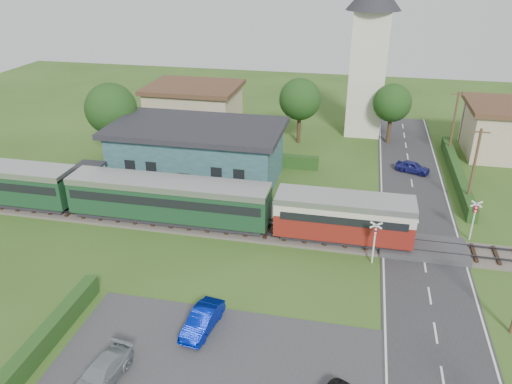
% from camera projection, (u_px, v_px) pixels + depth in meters
% --- Properties ---
extents(ground, '(120.00, 120.00, 0.00)m').
position_uv_depth(ground, '(282.00, 249.00, 36.46)').
color(ground, '#2D4C19').
extents(railway_track, '(76.00, 3.20, 0.49)m').
position_uv_depth(railway_track, '(287.00, 234.00, 38.18)').
color(railway_track, '#4C443D').
rests_on(railway_track, ground).
extents(road, '(6.00, 70.00, 0.05)m').
position_uv_depth(road, '(425.00, 265.00, 34.55)').
color(road, '#28282B').
rests_on(road, ground).
extents(car_park, '(17.00, 9.00, 0.08)m').
position_uv_depth(car_park, '(217.00, 365.00, 26.15)').
color(car_park, '#333335').
rests_on(car_park, ground).
extents(crossing_deck, '(6.20, 3.40, 0.45)m').
position_uv_depth(crossing_deck, '(423.00, 248.00, 36.22)').
color(crossing_deck, '#333335').
rests_on(crossing_deck, ground).
extents(platform, '(30.00, 3.00, 0.45)m').
position_uv_depth(platform, '(178.00, 202.00, 42.86)').
color(platform, gray).
rests_on(platform, ground).
extents(equipment_hut, '(2.30, 2.30, 2.55)m').
position_uv_depth(equipment_hut, '(90.00, 178.00, 43.73)').
color(equipment_hut, beige).
rests_on(equipment_hut, platform).
extents(station_building, '(16.00, 9.00, 5.30)m').
position_uv_depth(station_building, '(198.00, 152.00, 46.90)').
color(station_building, '#2C4550').
rests_on(station_building, ground).
extents(train, '(43.20, 2.90, 3.40)m').
position_uv_depth(train, '(131.00, 195.00, 39.69)').
color(train, '#232328').
rests_on(train, ground).
extents(church_tower, '(6.00, 6.00, 17.60)m').
position_uv_depth(church_tower, '(370.00, 46.00, 55.78)').
color(church_tower, beige).
rests_on(church_tower, ground).
extents(house_west, '(10.80, 8.80, 5.50)m').
position_uv_depth(house_west, '(194.00, 107.00, 60.16)').
color(house_west, tan).
rests_on(house_west, ground).
extents(house_east, '(8.80, 8.80, 5.50)m').
position_uv_depth(house_east, '(507.00, 129.00, 52.60)').
color(house_east, tan).
rests_on(house_east, ground).
extents(hedge_carpark, '(0.80, 9.00, 1.20)m').
position_uv_depth(hedge_carpark, '(52.00, 331.00, 27.72)').
color(hedge_carpark, '#193814').
rests_on(hedge_carpark, ground).
extents(hedge_roadside, '(0.80, 18.00, 1.20)m').
position_uv_depth(hedge_roadside, '(457.00, 173.00, 47.60)').
color(hedge_roadside, '#193814').
rests_on(hedge_roadside, ground).
extents(hedge_station, '(22.00, 0.80, 1.30)m').
position_uv_depth(hedge_station, '(212.00, 155.00, 51.75)').
color(hedge_station, '#193814').
rests_on(hedge_station, ground).
extents(tree_a, '(5.20, 5.20, 8.00)m').
position_uv_depth(tree_a, '(111.00, 109.00, 50.30)').
color(tree_a, '#332316').
rests_on(tree_a, ground).
extents(tree_b, '(4.60, 4.60, 7.34)m').
position_uv_depth(tree_b, '(300.00, 99.00, 54.95)').
color(tree_b, '#332316').
rests_on(tree_b, ground).
extents(tree_c, '(4.20, 4.20, 6.78)m').
position_uv_depth(tree_c, '(392.00, 103.00, 54.97)').
color(tree_c, '#332316').
rests_on(tree_c, ground).
extents(utility_pole_c, '(1.40, 0.22, 7.00)m').
position_uv_depth(utility_pole_c, '(474.00, 168.00, 41.01)').
color(utility_pole_c, '#473321').
rests_on(utility_pole_c, ground).
extents(utility_pole_d, '(1.40, 0.22, 7.00)m').
position_uv_depth(utility_pole_d, '(454.00, 124.00, 51.58)').
color(utility_pole_d, '#473321').
rests_on(utility_pole_d, ground).
extents(crossing_signal_near, '(0.84, 0.28, 3.28)m').
position_uv_depth(crossing_signal_near, '(375.00, 236.00, 33.96)').
color(crossing_signal_near, silver).
rests_on(crossing_signal_near, ground).
extents(crossing_signal_far, '(0.84, 0.28, 3.28)m').
position_uv_depth(crossing_signal_far, '(474.00, 214.00, 36.82)').
color(crossing_signal_far, silver).
rests_on(crossing_signal_far, ground).
extents(streetlamp_west, '(0.30, 0.30, 5.15)m').
position_uv_depth(streetlamp_west, '(122.00, 113.00, 56.98)').
color(streetlamp_west, '#3F3F47').
rests_on(streetlamp_west, ground).
extents(streetlamp_east, '(0.30, 0.30, 5.15)m').
position_uv_depth(streetlamp_east, '(463.00, 116.00, 55.90)').
color(streetlamp_east, '#3F3F47').
rests_on(streetlamp_east, ground).
extents(car_on_road, '(3.53, 2.40, 1.12)m').
position_uv_depth(car_on_road, '(413.00, 167.00, 48.95)').
color(car_on_road, navy).
rests_on(car_on_road, road).
extents(car_park_blue, '(1.79, 3.84, 1.22)m').
position_uv_depth(car_park_blue, '(202.00, 320.00, 28.37)').
color(car_park_blue, '#001289').
rests_on(car_park_blue, car_park).
extents(car_park_silver, '(2.23, 4.16, 1.15)m').
position_uv_depth(car_park_silver, '(101.00, 373.00, 24.83)').
color(car_park_silver, '#8D959C').
rests_on(car_park_silver, car_park).
extents(pedestrian_near, '(0.72, 0.56, 1.74)m').
position_uv_depth(pedestrian_near, '(266.00, 198.00, 41.10)').
color(pedestrian_near, gray).
rests_on(pedestrian_near, platform).
extents(pedestrian_far, '(0.69, 0.83, 1.58)m').
position_uv_depth(pedestrian_far, '(114.00, 185.00, 43.70)').
color(pedestrian_far, gray).
rests_on(pedestrian_far, platform).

